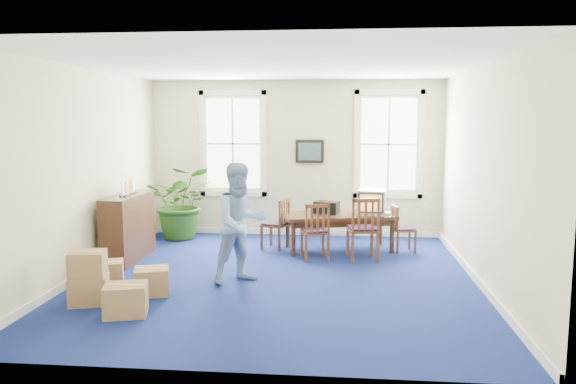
# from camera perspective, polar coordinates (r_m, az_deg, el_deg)

# --- Properties ---
(floor) EXTENTS (6.50, 6.50, 0.00)m
(floor) POSITION_cam_1_polar(r_m,az_deg,el_deg) (8.70, -1.04, -8.70)
(floor) COLOR navy
(floor) RESTS_ON ground
(ceiling) EXTENTS (6.50, 6.50, 0.00)m
(ceiling) POSITION_cam_1_polar(r_m,az_deg,el_deg) (8.39, -1.09, 12.78)
(ceiling) COLOR white
(ceiling) RESTS_ON ground
(wall_back) EXTENTS (6.50, 0.00, 6.50)m
(wall_back) POSITION_cam_1_polar(r_m,az_deg,el_deg) (11.62, 0.75, 3.43)
(wall_back) COLOR beige
(wall_back) RESTS_ON ground
(wall_front) EXTENTS (6.50, 0.00, 6.50)m
(wall_front) POSITION_cam_1_polar(r_m,az_deg,el_deg) (5.21, -5.11, -1.71)
(wall_front) COLOR beige
(wall_front) RESTS_ON ground
(wall_left) EXTENTS (0.00, 6.50, 6.50)m
(wall_left) POSITION_cam_1_polar(r_m,az_deg,el_deg) (9.23, -19.92, 1.91)
(wall_left) COLOR beige
(wall_left) RESTS_ON ground
(wall_right) EXTENTS (0.00, 6.50, 6.50)m
(wall_right) POSITION_cam_1_polar(r_m,az_deg,el_deg) (8.59, 19.24, 1.55)
(wall_right) COLOR beige
(wall_right) RESTS_ON ground
(baseboard_back) EXTENTS (6.00, 0.04, 0.12)m
(baseboard_back) POSITION_cam_1_polar(r_m,az_deg,el_deg) (11.80, 0.72, -4.06)
(baseboard_back) COLOR white
(baseboard_back) RESTS_ON ground
(baseboard_left) EXTENTS (0.04, 6.50, 0.12)m
(baseboard_left) POSITION_cam_1_polar(r_m,az_deg,el_deg) (9.48, -19.34, -7.39)
(baseboard_left) COLOR white
(baseboard_left) RESTS_ON ground
(baseboard_right) EXTENTS (0.04, 6.50, 0.12)m
(baseboard_right) POSITION_cam_1_polar(r_m,az_deg,el_deg) (8.87, 18.61, -8.39)
(baseboard_right) COLOR white
(baseboard_right) RESTS_ON ground
(window_left) EXTENTS (1.40, 0.12, 2.20)m
(window_left) POSITION_cam_1_polar(r_m,az_deg,el_deg) (11.76, -5.61, 4.91)
(window_left) COLOR white
(window_left) RESTS_ON ground
(window_right) EXTENTS (1.40, 0.12, 2.20)m
(window_right) POSITION_cam_1_polar(r_m,az_deg,el_deg) (11.58, 10.18, 4.78)
(window_right) COLOR white
(window_right) RESTS_ON ground
(wall_picture) EXTENTS (0.58, 0.06, 0.48)m
(wall_picture) POSITION_cam_1_polar(r_m,az_deg,el_deg) (11.54, 2.21, 4.14)
(wall_picture) COLOR black
(wall_picture) RESTS_ON ground
(conference_table) EXTENTS (2.16, 1.35, 0.68)m
(conference_table) POSITION_cam_1_polar(r_m,az_deg,el_deg) (10.42, 5.17, -4.07)
(conference_table) COLOR #412315
(conference_table) RESTS_ON ground
(crt_tv) EXTENTS (0.55, 0.59, 0.45)m
(crt_tv) POSITION_cam_1_polar(r_m,az_deg,el_deg) (10.38, 8.48, -0.99)
(crt_tv) COLOR #B7B7BC
(crt_tv) RESTS_ON conference_table
(game_console) EXTENTS (0.20, 0.21, 0.04)m
(game_console) POSITION_cam_1_polar(r_m,az_deg,el_deg) (10.39, 9.98, -2.15)
(game_console) COLOR white
(game_console) RESTS_ON conference_table
(equipment_bag) EXTENTS (0.50, 0.39, 0.22)m
(equipment_bag) POSITION_cam_1_polar(r_m,az_deg,el_deg) (10.39, 3.95, -1.56)
(equipment_bag) COLOR black
(equipment_bag) RESTS_ON conference_table
(chair_near_left) EXTENTS (0.55, 0.55, 0.99)m
(chair_near_left) POSITION_cam_1_polar(r_m,az_deg,el_deg) (9.73, 2.74, -3.95)
(chair_near_left) COLOR brown
(chair_near_left) RESTS_ON ground
(chair_near_right) EXTENTS (0.58, 0.58, 1.10)m
(chair_near_right) POSITION_cam_1_polar(r_m,az_deg,el_deg) (9.72, 7.59, -3.69)
(chair_near_right) COLOR brown
(chair_near_right) RESTS_ON ground
(chair_end_left) EXTENTS (0.55, 0.55, 0.95)m
(chair_end_left) POSITION_cam_1_polar(r_m,az_deg,el_deg) (10.47, -1.33, -3.26)
(chair_end_left) COLOR brown
(chair_end_left) RESTS_ON ground
(chair_end_right) EXTENTS (0.45, 0.45, 0.85)m
(chair_end_right) POSITION_cam_1_polar(r_m,az_deg,el_deg) (10.47, 11.69, -3.67)
(chair_end_right) COLOR brown
(chair_end_right) RESTS_ON ground
(man) EXTENTS (1.10, 1.08, 1.79)m
(man) POSITION_cam_1_polar(r_m,az_deg,el_deg) (8.31, -4.81, -3.16)
(man) COLOR #86A8D6
(man) RESTS_ON ground
(credenza) EXTENTS (0.44, 1.49, 1.17)m
(credenza) POSITION_cam_1_polar(r_m,az_deg,el_deg) (10.02, -15.90, -3.39)
(credenza) COLOR #412315
(credenza) RESTS_ON ground
(brochure_rack) EXTENTS (0.32, 0.59, 0.26)m
(brochure_rack) POSITION_cam_1_polar(r_m,az_deg,el_deg) (9.90, -15.93, 0.67)
(brochure_rack) COLOR #99999E
(brochure_rack) RESTS_ON credenza
(potted_plant) EXTENTS (1.54, 1.40, 1.48)m
(potted_plant) POSITION_cam_1_polar(r_m,az_deg,el_deg) (11.54, -10.73, -1.03)
(potted_plant) COLOR #224C13
(potted_plant) RESTS_ON ground
(cardboard_boxes) EXTENTS (1.59, 1.59, 0.74)m
(cardboard_boxes) POSITION_cam_1_polar(r_m,az_deg,el_deg) (7.89, -18.12, -7.99)
(cardboard_boxes) COLOR #A57B4F
(cardboard_boxes) RESTS_ON ground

